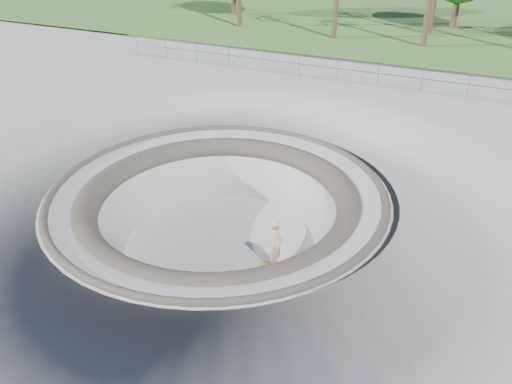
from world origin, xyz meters
TOP-DOWN VIEW (x-y plane):
  - ground at (0.00, 0.00)m, footprint 180.00×180.00m
  - skate_bowl at (0.00, 0.00)m, footprint 14.00×14.00m
  - grass_strip at (0.00, 34.00)m, footprint 180.00×36.00m
  - distant_hills at (3.78, 57.17)m, footprint 103.20×45.00m
  - safety_railing at (0.00, 12.00)m, footprint 25.00×0.06m
  - skateboard at (2.16, -0.52)m, footprint 0.87×0.31m
  - skater at (2.16, -0.52)m, footprint 0.54×0.68m

SIDE VIEW (x-z plane):
  - distant_hills at x=3.78m, z-range -21.32..7.28m
  - skateboard at x=2.16m, z-range -1.87..-1.79m
  - skate_bowl at x=0.00m, z-range -3.88..0.22m
  - skater at x=2.16m, z-range -1.81..-0.18m
  - ground at x=0.00m, z-range 0.00..0.00m
  - grass_strip at x=0.00m, z-range 0.16..0.28m
  - safety_railing at x=0.00m, z-range 0.18..1.20m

